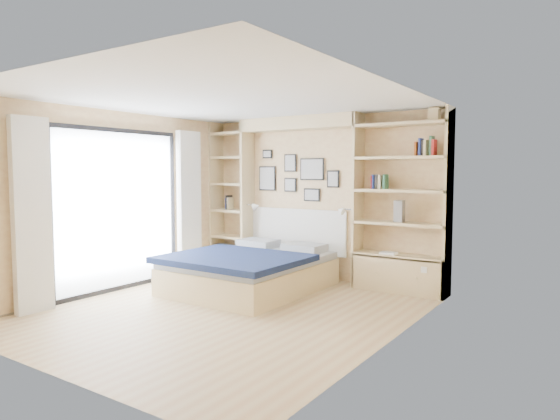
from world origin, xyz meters
The scene contains 8 objects.
ground centered at (0.00, 0.00, 0.00)m, with size 4.50×4.50×0.00m, color tan.
room_shell centered at (-0.39, 1.52, 1.08)m, with size 4.50×4.50×4.50m.
bed centered at (-0.45, 1.05, 0.28)m, with size 1.80×2.31×1.07m.
photo_gallery centered at (-0.45, 2.22, 1.60)m, with size 1.48×0.02×0.82m.
reading_lamps centered at (-0.30, 2.00, 1.10)m, with size 1.92×0.12×0.15m.
shelf_decor centered at (1.11, 2.07, 1.69)m, with size 3.60×0.23×2.03m.
deck centered at (-3.60, 0.00, 0.00)m, with size 3.20×4.00×0.05m, color #766857.
deck_chair centered at (-3.35, 0.69, 0.43)m, with size 0.58×0.92×0.90m.
Camera 1 is at (3.76, -4.50, 1.66)m, focal length 32.00 mm.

